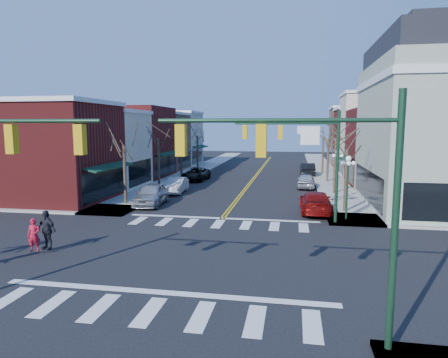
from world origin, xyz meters
The scene contains 32 objects.
ground centered at (0.00, 0.00, 0.00)m, with size 160.00×160.00×0.00m, color black.
sidewalk_left centered at (-8.75, 20.00, 0.07)m, with size 3.50×70.00×0.15m, color #9E9B93.
sidewalk_right centered at (8.75, 20.00, 0.07)m, with size 3.50×70.00×0.15m, color #9E9B93.
bldg_left_brick_a centered at (-15.50, 11.75, 4.00)m, with size 10.00×8.50×8.00m, color maroon.
bldg_left_stucco_a centered at (-15.50, 19.50, 3.75)m, with size 10.00×7.00×7.50m, color beige.
bldg_left_brick_b centered at (-15.50, 27.50, 4.25)m, with size 10.00×9.00×8.50m, color maroon.
bldg_left_tan centered at (-15.50, 35.75, 3.90)m, with size 10.00×7.50×7.80m, color #89694B.
bldg_left_stucco_b centered at (-15.50, 43.50, 4.10)m, with size 10.00×8.00×8.20m, color beige.
bldg_right_brick_a centered at (15.50, 25.75, 4.00)m, with size 10.00×8.50×8.00m, color maroon.
bldg_right_stucco centered at (15.50, 33.50, 5.00)m, with size 10.00×7.00×10.00m, color beige.
bldg_right_brick_b centered at (15.50, 41.00, 4.25)m, with size 10.00×8.00×8.50m, color maroon.
bldg_right_tan centered at (15.50, 49.00, 4.50)m, with size 10.00×8.00×9.00m, color #89694B.
traffic_mast_near_right centered at (5.55, -7.40, 4.71)m, with size 6.60×0.28×7.20m.
traffic_mast_far_right centered at (5.55, 7.40, 4.71)m, with size 6.60×0.28×7.20m.
lamppost_corner centered at (8.20, 8.50, 2.96)m, with size 0.36×0.36×4.33m.
lamppost_midblock centered at (8.20, 15.00, 2.96)m, with size 0.36×0.36×4.33m.
tree_left_a centered at (-8.40, 11.00, 2.38)m, with size 0.24×0.24×4.76m, color #382B21.
tree_left_b centered at (-8.40, 19.00, 2.52)m, with size 0.24×0.24×5.04m, color #382B21.
tree_left_c centered at (-8.40, 27.00, 2.27)m, with size 0.24×0.24×4.55m, color #382B21.
tree_left_d centered at (-8.40, 35.00, 2.45)m, with size 0.24×0.24×4.90m, color #382B21.
tree_right_a centered at (8.40, 11.00, 2.31)m, with size 0.24×0.24×4.62m, color #382B21.
tree_right_b centered at (8.40, 19.00, 2.59)m, with size 0.24×0.24×5.18m, color #382B21.
tree_right_c centered at (8.40, 27.00, 2.42)m, with size 0.24×0.24×4.83m, color #382B21.
tree_right_d centered at (8.40, 35.00, 2.48)m, with size 0.24×0.24×4.97m, color #382B21.
car_left_near centered at (-6.40, 11.37, 0.86)m, with size 2.03×5.04×1.72m, color #ACACB1.
car_left_mid centered at (-6.13, 17.26, 0.72)m, with size 1.53×4.38×1.44m, color silver.
car_left_far centered at (-6.40, 26.10, 0.73)m, with size 2.43×5.27×1.46m, color black.
car_right_near centered at (6.32, 10.73, 0.78)m, with size 2.18×5.37×1.56m, color maroon.
car_right_mid centered at (5.96, 22.36, 0.75)m, with size 1.77×4.41×1.50m, color silver.
car_right_far centered at (6.40, 32.80, 0.81)m, with size 1.71×4.92×1.62m, color black.
pedestrian_red_a centered at (-7.70, -1.35, 0.97)m, with size 0.60×0.39×1.64m, color red.
pedestrian_dark_a centered at (-7.31, -0.91, 1.14)m, with size 1.16×0.48×1.98m, color #22222A.
Camera 1 is at (4.72, -18.35, 6.25)m, focal length 32.00 mm.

